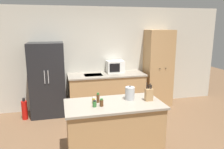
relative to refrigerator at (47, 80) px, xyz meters
The scene contains 13 objects.
wall_back 1.25m from the refrigerator, 17.27° to the left, with size 7.20×0.06×2.60m.
refrigerator is the anchor object (origin of this frame).
back_counter 1.49m from the refrigerator, ahead, with size 1.93×0.71×0.94m.
pantry_cabinet 2.88m from the refrigerator, ahead, with size 0.69×0.54×2.02m.
kitchen_island 2.37m from the refrigerator, 61.61° to the right, with size 1.56×0.81×0.92m.
microwave 1.72m from the refrigerator, ahead, with size 0.44×0.33×0.31m.
knife_block 2.68m from the refrigerator, 50.68° to the right, with size 0.12×0.08×0.31m.
spice_bottle_tall_dark 2.33m from the refrigerator, 67.38° to the right, with size 0.06×0.06×0.12m.
spice_bottle_short_red 2.15m from the refrigerator, 68.27° to the right, with size 0.05×0.05×0.11m.
spice_bottle_amber_oil 2.15m from the refrigerator, 66.12° to the right, with size 0.05×0.05×0.16m.
spice_bottle_green_herb 2.28m from the refrigerator, 69.89° to the right, with size 0.06×0.06×0.11m.
kettle 2.41m from the refrigerator, 54.07° to the right, with size 0.16×0.16×0.24m.
fire_extinguisher 0.86m from the refrigerator, 162.22° to the right, with size 0.13×0.13×0.52m.
Camera 1 is at (-0.83, -3.27, 2.14)m, focal length 35.00 mm.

